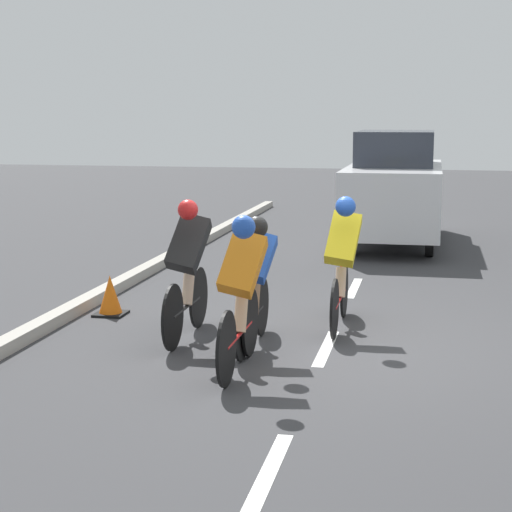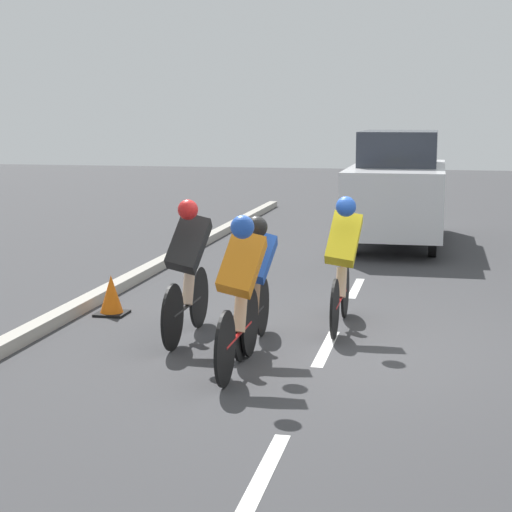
{
  "view_description": "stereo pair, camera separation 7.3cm",
  "coord_description": "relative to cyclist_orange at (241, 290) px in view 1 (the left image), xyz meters",
  "views": [
    {
      "loc": [
        -1.03,
        8.7,
        2.4
      ],
      "look_at": [
        0.75,
        0.11,
        0.95
      ],
      "focal_mm": 60.0,
      "sensor_mm": 36.0,
      "label": 1
    },
    {
      "loc": [
        -1.1,
        8.68,
        2.4
      ],
      "look_at": [
        0.75,
        0.11,
        0.95
      ],
      "focal_mm": 60.0,
      "sensor_mm": 36.0,
      "label": 2
    }
  ],
  "objects": [
    {
      "name": "traffic_cone",
      "position": [
        2.07,
        -1.97,
        -0.56
      ],
      "size": [
        0.36,
        0.36,
        0.49
      ],
      "color": "black",
      "rests_on": "ground"
    },
    {
      "name": "cyclist_orange",
      "position": [
        0.0,
        0.0,
        0.0
      ],
      "size": [
        0.43,
        1.71,
        1.52
      ],
      "color": "black",
      "rests_on": "ground"
    },
    {
      "name": "lane_stripe_near",
      "position": [
        -0.68,
        2.2,
        -0.79
      ],
      "size": [
        0.12,
        1.4,
        0.01
      ],
      "primitive_type": "cube",
      "color": "white",
      "rests_on": "ground"
    },
    {
      "name": "ground_plane",
      "position": [
        -0.68,
        -1.11,
        -0.79
      ],
      "size": [
        60.0,
        60.0,
        0.0
      ],
      "primitive_type": "plane",
      "color": "#38383A"
    },
    {
      "name": "lane_stripe_mid",
      "position": [
        -0.68,
        -1.0,
        -0.79
      ],
      "size": [
        0.12,
        1.4,
        0.01
      ],
      "primitive_type": "cube",
      "color": "white",
      "rests_on": "ground"
    },
    {
      "name": "curb",
      "position": [
        2.52,
        -1.0,
        -0.72
      ],
      "size": [
        0.2,
        27.19,
        0.14
      ],
      "primitive_type": "cube",
      "color": "#A8A399",
      "rests_on": "ground"
    },
    {
      "name": "cyclist_blue",
      "position": [
        0.04,
        -0.82,
        -0.04
      ],
      "size": [
        0.43,
        1.66,
        1.42
      ],
      "color": "black",
      "rests_on": "ground"
    },
    {
      "name": "cyclist_yellow",
      "position": [
        -0.74,
        -1.84,
        0.02
      ],
      "size": [
        0.4,
        1.69,
        1.53
      ],
      "color": "black",
      "rests_on": "ground"
    },
    {
      "name": "lane_stripe_far",
      "position": [
        -0.68,
        -4.2,
        -0.79
      ],
      "size": [
        0.12,
        1.4,
        0.01
      ],
      "primitive_type": "cube",
      "color": "white",
      "rests_on": "ground"
    },
    {
      "name": "cyclist_black",
      "position": [
        0.82,
        -1.03,
        0.01
      ],
      "size": [
        0.44,
        1.69,
        1.55
      ],
      "color": "black",
      "rests_on": "ground"
    },
    {
      "name": "support_car",
      "position": [
        -1.01,
        -8.64,
        0.26
      ],
      "size": [
        1.7,
        4.55,
        2.1
      ],
      "color": "black",
      "rests_on": "ground"
    }
  ]
}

